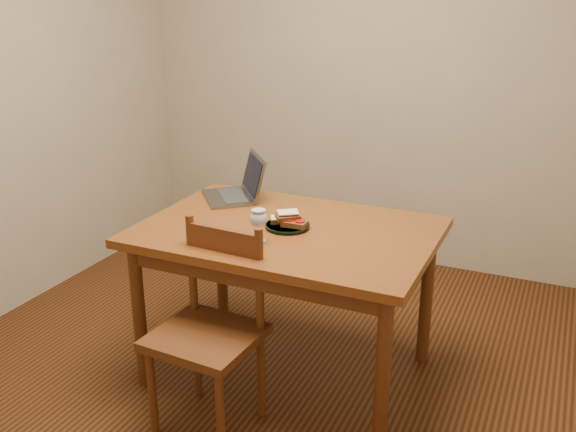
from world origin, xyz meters
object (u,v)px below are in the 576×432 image
at_px(plate, 288,226).
at_px(chair, 208,323).
at_px(table, 287,246).
at_px(milk_glass, 259,225).
at_px(laptop, 240,187).

bearing_deg(plate, chair, -105.51).
bearing_deg(table, plate, 92.53).
relative_size(milk_glass, laptop, 0.34).
xyz_separation_m(chair, milk_glass, (0.09, 0.29, 0.34)).
xyz_separation_m(table, plate, (-0.00, 0.00, 0.09)).
relative_size(chair, plate, 2.19).
bearing_deg(milk_glass, chair, -106.74).
relative_size(table, chair, 2.96).
relative_size(table, laptop, 3.15).
distance_m(milk_glass, laptop, 0.60).
relative_size(chair, milk_glass, 3.09).
relative_size(table, plate, 6.47).
bearing_deg(plate, laptop, 143.88).
xyz_separation_m(table, chair, (-0.13, -0.48, -0.18)).
bearing_deg(plate, milk_glass, -103.63).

